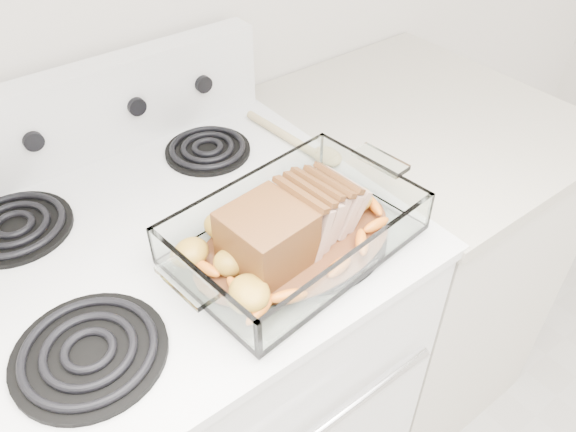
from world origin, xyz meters
TOP-DOWN VIEW (x-y plane):
  - electric_range at (0.00, 1.66)m, footprint 0.78×0.70m
  - counter_right at (0.67, 1.66)m, footprint 0.58×0.68m
  - baking_dish at (0.16, 1.49)m, footprint 0.38×0.25m
  - pork_roast at (0.13, 1.49)m, footprint 0.24×0.12m
  - roast_vegetables at (0.15, 1.53)m, footprint 0.35×0.19m
  - wooden_spoon at (0.35, 1.70)m, footprint 0.07×0.26m

SIDE VIEW (x-z plane):
  - counter_right at x=0.67m, z-range 0.00..0.93m
  - electric_range at x=0.00m, z-range -0.08..1.04m
  - wooden_spoon at x=0.35m, z-range 0.94..0.95m
  - baking_dish at x=0.16m, z-range 0.93..1.00m
  - roast_vegetables at x=0.15m, z-range 0.95..0.99m
  - pork_roast at x=0.13m, z-range 0.95..1.04m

